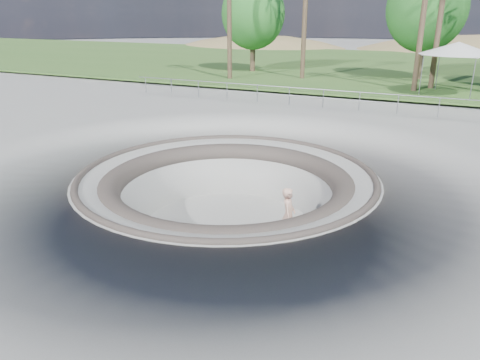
{
  "coord_description": "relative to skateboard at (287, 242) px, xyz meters",
  "views": [
    {
      "loc": [
        6.84,
        -13.53,
        5.31
      ],
      "look_at": [
        0.53,
        -0.07,
        -0.1
      ],
      "focal_mm": 35.0,
      "sensor_mm": 36.0,
      "label": 1
    }
  ],
  "objects": [
    {
      "name": "skate_bowl",
      "position": [
        -2.43,
        0.48,
        0.0
      ],
      "size": [
        14.0,
        14.0,
        4.1
      ],
      "color": "#989793",
      "rests_on": "ground"
    },
    {
      "name": "canopy_white",
      "position": [
        3.93,
        19.54,
        4.93
      ],
      "size": [
        6.16,
        6.16,
        3.22
      ],
      "color": "gray",
      "rests_on": "ground"
    },
    {
      "name": "bushy_tree_mid",
      "position": [
        1.28,
        26.38,
        7.28
      ],
      "size": [
        5.9,
        5.36,
        8.51
      ],
      "color": "brown",
      "rests_on": "ground"
    },
    {
      "name": "ground",
      "position": [
        -2.43,
        0.48,
        1.83
      ],
      "size": [
        180.0,
        180.0,
        0.0
      ],
      "primitive_type": "plane",
      "color": "#989793",
      "rests_on": "ground"
    },
    {
      "name": "skater",
      "position": [
        -0.0,
        0.0,
        0.95
      ],
      "size": [
        0.59,
        0.77,
        1.87
      ],
      "primitive_type": "imported",
      "rotation": [
        0.0,
        0.0,
        1.8
      ],
      "color": "#DAA58D",
      "rests_on": "skateboard"
    },
    {
      "name": "skateboard",
      "position": [
        0.0,
        0.0,
        0.0
      ],
      "size": [
        0.84,
        0.27,
        0.09
      ],
      "color": "#97613C",
      "rests_on": "ground"
    },
    {
      "name": "safety_railing",
      "position": [
        -2.43,
        12.48,
        2.52
      ],
      "size": [
        25.0,
        0.06,
        1.03
      ],
      "color": "gray",
      "rests_on": "ground"
    },
    {
      "name": "distant_hills",
      "position": [
        1.34,
        57.65,
        -5.19
      ],
      "size": [
        103.2,
        45.0,
        28.6
      ],
      "color": "olive",
      "rests_on": "ground"
    },
    {
      "name": "bushy_tree_left",
      "position": [
        -12.37,
        25.34,
        6.86
      ],
      "size": [
        5.43,
        4.94,
        7.83
      ],
      "color": "brown",
      "rests_on": "ground"
    },
    {
      "name": "grass_strip",
      "position": [
        -2.43,
        34.48,
        2.05
      ],
      "size": [
        180.0,
        36.0,
        0.12
      ],
      "color": "#385F26",
      "rests_on": "ground"
    }
  ]
}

